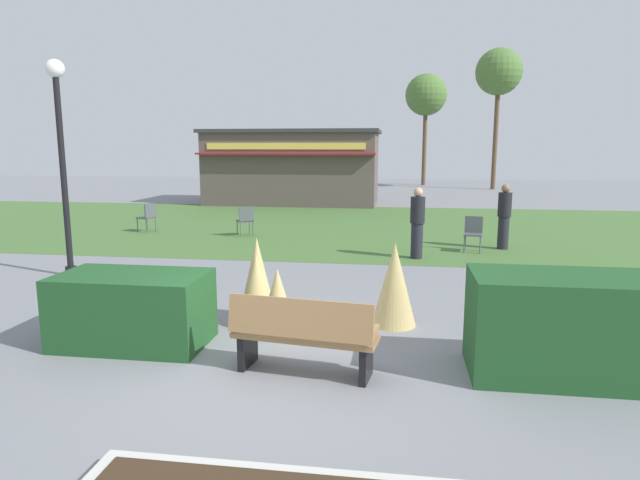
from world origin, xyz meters
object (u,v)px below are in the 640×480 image
Objects in this scene: park_bench at (303,335)px; cafe_chair_center at (246,219)px; person_strolling at (504,216)px; person_standing at (417,223)px; food_kiosk at (293,167)px; tree_left_bg at (499,73)px; cafe_chair_east at (473,231)px; tree_right_bg at (426,96)px; lamppost_mid at (61,143)px; cafe_chair_west at (148,215)px; parked_car_west_slot at (302,180)px; trash_bin at (587,337)px.

park_bench reaches higher than cafe_chair_center.
person_strolling is (7.19, -1.02, 0.33)m from cafe_chair_center.
cafe_chair_center is at bearing -49.54° from person_standing.
park_bench is 9.35m from person_strolling.
food_kiosk is 15.75m from tree_left_bg.
park_bench is at bearing -109.93° from cafe_chair_east.
park_bench is at bearing -94.69° from tree_right_bg.
tree_left_bg reaches higher than cafe_chair_east.
tree_left_bg reaches higher than food_kiosk.
cafe_chair_west is at bearing 100.40° from lamppost_mid.
trash_bin is at bearing -72.58° from parked_car_west_slot.
lamppost_mid is 4.84× the size of cafe_chair_center.
person_standing is at bearing 21.75° from lamppost_mid.
tree_right_bg is at bearing 91.09° from trash_bin.
lamppost_mid is 4.84× the size of cafe_chair_west.
tree_right_bg is at bearing 67.70° from cafe_chair_west.
cafe_chair_west is 1.00× the size of cafe_chair_east.
person_standing is at bearing -135.99° from person_strolling.
cafe_chair_west is at bearing -41.61° from person_standing.
cafe_chair_west is 0.53× the size of person_strolling.
trash_bin is at bearing -42.99° from cafe_chair_west.
trash_bin is 0.93× the size of cafe_chair_west.
cafe_chair_west is 24.64m from tree_left_bg.
person_standing reaches higher than cafe_chair_center.
cafe_chair_west is at bearing -96.58° from parked_car_west_slot.
trash_bin is 32.57m from tree_right_bg.
lamppost_mid is 0.53× the size of food_kiosk.
person_strolling reaches higher than cafe_chair_west.
tree_right_bg is (-4.17, 3.24, -0.99)m from tree_left_bg.
tree_left_bg reaches higher than cafe_chair_west.
food_kiosk is at bearing 73.54° from cafe_chair_west.
cafe_chair_east is at bearing -67.10° from parked_car_west_slot.
lamppost_mid is at bearing 158.28° from trash_bin.
tree_right_bg is at bearing 142.12° from tree_left_bg.
cafe_chair_west is at bearing 169.30° from cafe_chair_east.
cafe_chair_east is (2.93, 8.09, 0.05)m from park_bench.
cafe_chair_center is (-6.73, 8.95, 0.11)m from trash_bin.
tree_right_bg is at bearing 75.17° from cafe_chair_center.
tree_left_bg reaches higher than trash_bin.
person_strolling reaches higher than cafe_chair_center.
park_bench is 1.97× the size of cafe_chair_west.
food_kiosk is (1.71, 15.08, -0.99)m from lamppost_mid.
person_strolling is (0.46, 7.93, 0.45)m from trash_bin.
trash_bin is 26.94m from parked_car_west_slot.
trash_bin is at bearing -21.72° from lamppost_mid.
trash_bin is 0.11× the size of tree_right_bg.
person_strolling is at bearing 29.54° from cafe_chair_east.
person_standing is (-1.80, 6.38, 0.45)m from trash_bin.
trash_bin is at bearing -83.76° from person_strolling.
person_strolling reaches higher than trash_bin.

